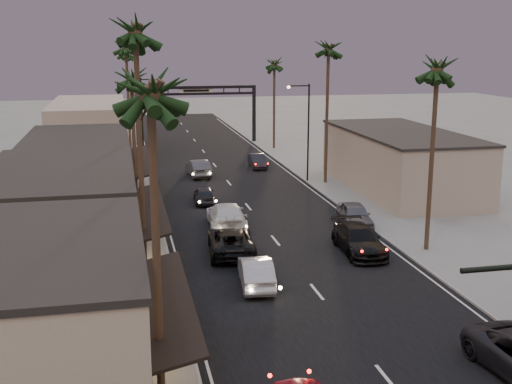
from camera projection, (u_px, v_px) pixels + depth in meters
name	position (u px, v px, depth m)	size (l,w,h in m)	color
ground	(241.00, 198.00, 53.09)	(200.00, 200.00, 0.00)	slate
road	(231.00, 185.00, 57.85)	(14.00, 120.00, 0.02)	black
sidewalk_left	(123.00, 174.00, 62.57)	(5.00, 92.00, 0.12)	slate
sidewalk_right	(309.00, 166.00, 66.43)	(5.00, 92.00, 0.12)	slate
storefront_near	(32.00, 321.00, 23.15)	(8.00, 12.00, 5.50)	#B6A78B
storefront_mid	(63.00, 219.00, 36.49)	(8.00, 14.00, 5.50)	gray
storefront_far	(78.00, 170.00, 51.78)	(8.00, 16.00, 5.00)	#B6A78B
storefront_dist	(89.00, 128.00, 73.57)	(8.00, 20.00, 6.00)	gray
building_right	(400.00, 162.00, 55.36)	(8.00, 18.00, 5.00)	gray
arch	(196.00, 100.00, 80.40)	(15.20, 0.40, 7.27)	black
streetlight_right	(305.00, 124.00, 58.04)	(2.13, 0.30, 9.00)	black
streetlight_left	(145.00, 113.00, 67.61)	(2.13, 0.30, 9.00)	black
palm_la	(150.00, 81.00, 19.21)	(3.20, 3.20, 13.20)	#38281C
palm_lb	(135.00, 25.00, 31.15)	(3.20, 3.20, 15.20)	#38281C
palm_lc	(131.00, 73.00, 45.15)	(3.20, 3.20, 12.20)	#38281C
palm_ld	(126.00, 44.00, 62.80)	(3.20, 3.20, 14.20)	#38281C
palm_ra	(438.00, 62.00, 36.99)	(3.20, 3.20, 13.20)	#38281C
palm_rb	(329.00, 44.00, 55.82)	(3.20, 3.20, 14.20)	#38281C
palm_rc	(274.00, 61.00, 75.31)	(3.20, 3.20, 12.20)	#38281C
palm_far	(126.00, 51.00, 84.99)	(3.20, 3.20, 13.20)	#38281C
oncoming_pickup	(231.00, 241.00, 38.94)	(2.66, 5.77, 1.60)	black
oncoming_silver	(256.00, 272.00, 33.79)	(1.62, 4.64, 1.53)	#ADACB2
oncoming_white	(226.00, 216.00, 44.29)	(2.49, 6.12, 1.78)	silver
oncoming_dgrey	(204.00, 195.00, 51.30)	(1.57, 3.91, 1.33)	black
oncoming_grey_far	(198.00, 168.00, 61.55)	(1.73, 4.97, 1.64)	#414145
curbside_black	(359.00, 240.00, 39.12)	(2.31, 5.68, 1.65)	black
curbside_grey	(355.00, 215.00, 44.73)	(1.94, 4.82, 1.64)	#515156
curbside_far	(257.00, 161.00, 65.80)	(1.46, 4.18, 1.38)	black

